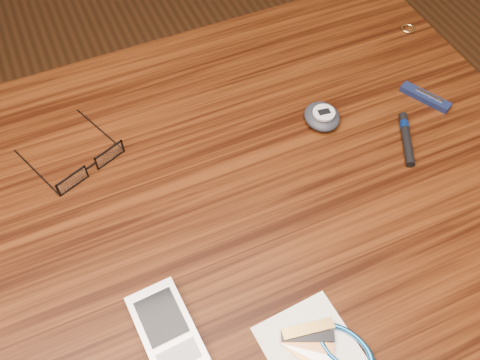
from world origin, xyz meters
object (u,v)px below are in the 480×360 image
(pda_phone, at_px, (167,330))
(notepad_keys, at_px, (328,348))
(desk, at_px, (211,242))
(eyeglasses, at_px, (88,165))
(pocket_knife, at_px, (425,97))
(pedometer, at_px, (322,116))

(pda_phone, distance_m, notepad_keys, 0.18)
(desk, distance_m, eyeglasses, 0.21)
(eyeglasses, bearing_deg, desk, -43.35)
(pocket_knife, bearing_deg, notepad_keys, -139.85)
(desk, relative_size, eyeglasses, 6.75)
(desk, height_order, eyeglasses, eyeglasses)
(pda_phone, xyz_separation_m, pedometer, (0.32, 0.21, 0.00))
(eyeglasses, relative_size, pedometer, 2.18)
(notepad_keys, bearing_deg, pda_phone, 149.74)
(pedometer, relative_size, notepad_keys, 0.53)
(eyeglasses, bearing_deg, pocket_knife, -8.63)
(pocket_knife, bearing_deg, pedometer, 171.27)
(pedometer, bearing_deg, eyeglasses, 171.43)
(desk, xyz_separation_m, pocket_knife, (0.38, 0.04, 0.11))
(notepad_keys, bearing_deg, eyeglasses, 116.66)
(eyeglasses, height_order, pda_phone, eyeglasses)
(pda_phone, xyz_separation_m, notepad_keys, (0.16, -0.09, -0.00))
(eyeglasses, xyz_separation_m, notepad_keys, (0.18, -0.36, -0.01))
(desk, distance_m, pocket_knife, 0.40)
(eyeglasses, bearing_deg, pedometer, -8.57)
(eyeglasses, distance_m, pocket_knife, 0.52)
(desk, xyz_separation_m, notepad_keys, (0.05, -0.24, 0.11))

